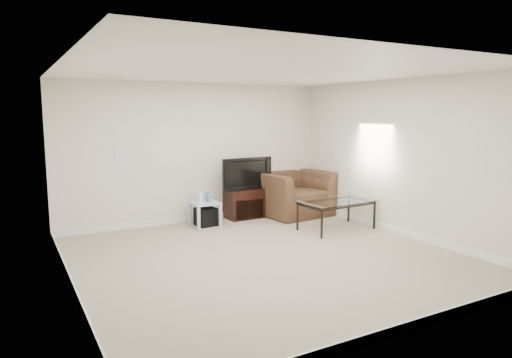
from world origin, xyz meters
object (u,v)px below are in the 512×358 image
side_table (205,214)px  recliner (293,186)px  coffee_table (336,215)px  television (244,173)px  subwoofer (206,217)px  tv_stand (244,203)px

side_table → recliner: bearing=0.0°
side_table → coffee_table: coffee_table is taller
side_table → recliner: (1.85, 0.00, 0.35)m
television → recliner: bearing=-15.9°
side_table → coffee_table: 2.27m
side_table → subwoofer: (0.03, 0.02, -0.06)m
tv_stand → subwoofer: tv_stand is taller
television → coffee_table: bearing=-61.6°
tv_stand → television: bearing=-90.0°
subwoofer → recliner: (1.82, -0.02, 0.42)m
recliner → coffee_table: size_ratio=1.03×
coffee_table → subwoofer: bearing=143.9°
subwoofer → recliner: bearing=-0.6°
tv_stand → recliner: 1.03m
subwoofer → coffee_table: coffee_table is taller
side_table → subwoofer: size_ratio=1.37×
tv_stand → recliner: bearing=-14.9°
tv_stand → recliner: recliner is taller
side_table → coffee_table: bearing=-35.4°
television → recliner: 1.02m
tv_stand → coffee_table: (0.96, -1.54, -0.03)m
side_table → coffee_table: (1.85, -1.31, 0.03)m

